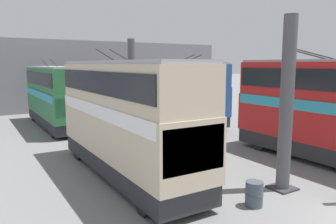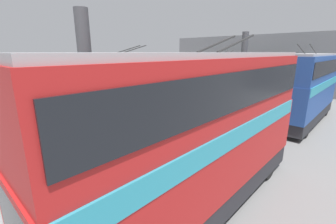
% 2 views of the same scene
% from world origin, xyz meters
% --- Properties ---
extents(depot_back_wall, '(0.50, 36.00, 7.55)m').
position_xyz_m(depot_back_wall, '(30.74, 0.00, 3.78)').
color(depot_back_wall, slate).
rests_on(depot_back_wall, ground_plane).
extents(support_column_near, '(0.96, 0.96, 6.89)m').
position_xyz_m(support_column_near, '(3.37, 0.00, 3.32)').
color(support_column_near, '#4C4C51').
rests_on(support_column_near, ground_plane).
extents(support_column_far, '(0.96, 0.96, 6.89)m').
position_xyz_m(support_column_far, '(17.63, 0.00, 3.32)').
color(support_column_far, '#4C4C51').
rests_on(support_column_far, ground_plane).
extents(bus_left_near, '(10.35, 2.54, 5.88)m').
position_xyz_m(bus_left_near, '(4.59, -4.81, 2.99)').
color(bus_left_near, black).
rests_on(bus_left_near, ground_plane).
extents(bus_left_far, '(10.02, 2.54, 5.77)m').
position_xyz_m(bus_left_far, '(18.13, -4.81, 2.94)').
color(bus_left_far, black).
rests_on(bus_left_far, ground_plane).
extents(bus_right_mid, '(10.58, 2.54, 5.78)m').
position_xyz_m(bus_right_mid, '(8.07, 4.81, 2.94)').
color(bus_right_mid, black).
rests_on(bus_right_mid, ground_plane).
extents(bus_right_far, '(10.82, 2.54, 5.46)m').
position_xyz_m(bus_right_far, '(21.78, 4.81, 2.75)').
color(bus_right_far, black).
rests_on(bus_right_far, ground_plane).
extents(person_by_right_row, '(0.40, 0.48, 1.54)m').
position_xyz_m(person_by_right_row, '(5.71, 2.42, 0.80)').
color(person_by_right_row, '#2D2D33').
rests_on(person_by_right_row, ground_plane).
extents(oil_drum, '(0.65, 0.65, 0.91)m').
position_xyz_m(oil_drum, '(2.79, 2.19, 0.45)').
color(oil_drum, '#424C56').
rests_on(oil_drum, ground_plane).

